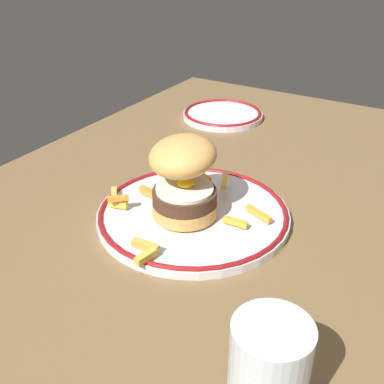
{
  "coord_description": "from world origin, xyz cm",
  "views": [
    {
      "loc": [
        -49.48,
        -26.96,
        37.11
      ],
      "look_at": [
        -0.39,
        2.72,
        4.6
      ],
      "focal_mm": 43.82,
      "sensor_mm": 36.0,
      "label": 1
    }
  ],
  "objects": [
    {
      "name": "water_glass",
      "position": [
        -23.6,
        -18.73,
        4.27
      ],
      "size": [
        6.77,
        6.77,
        10.03
      ],
      "color": "silver",
      "rests_on": "ground_plane"
    },
    {
      "name": "burger",
      "position": [
        -1.2,
        3.59,
        7.17
      ],
      "size": [
        12.07,
        11.61,
        11.57
      ],
      "color": "tan",
      "rests_on": "dinner_plate"
    },
    {
      "name": "fries_pile",
      "position": [
        1.07,
        6.14,
        2.53
      ],
      "size": [
        26.66,
        24.6,
        2.85
      ],
      "color": "gold",
      "rests_on": "dinner_plate"
    },
    {
      "name": "side_plate",
      "position": [
        38.87,
        18.46,
        0.83
      ],
      "size": [
        17.6,
        17.6,
        1.6
      ],
      "color": "silver",
      "rests_on": "ground_plane"
    },
    {
      "name": "dinner_plate",
      "position": [
        -0.39,
        2.72,
        0.84
      ],
      "size": [
        27.9,
        27.9,
        1.6
      ],
      "color": "silver",
      "rests_on": "ground_plane"
    },
    {
      "name": "ground_plane",
      "position": [
        0.0,
        0.0,
        -2.0
      ],
      "size": [
        126.65,
        81.92,
        4.0
      ],
      "primitive_type": "cube",
      "color": "brown"
    }
  ]
}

